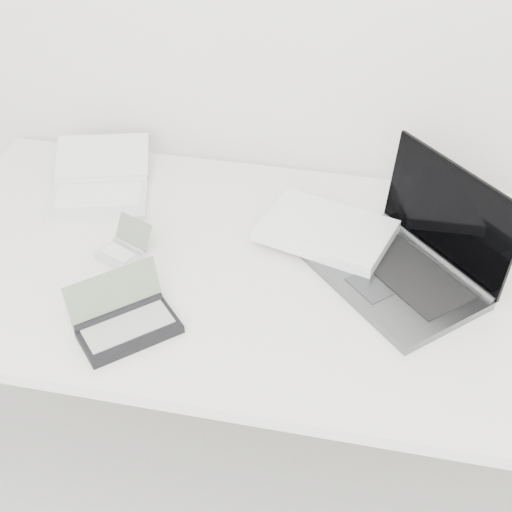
% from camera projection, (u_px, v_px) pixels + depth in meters
% --- Properties ---
extents(desk, '(1.60, 0.80, 0.73)m').
position_uv_depth(desk, '(273.00, 283.00, 1.58)').
color(desk, white).
rests_on(desk, ground).
extents(laptop_large, '(0.55, 0.45, 0.24)m').
position_uv_depth(laptop_large, '(375.00, 248.00, 1.55)').
color(laptop_large, '#585B5E').
rests_on(laptop_large, desk).
extents(netbook_open_white, '(0.31, 0.35, 0.07)m').
position_uv_depth(netbook_open_white, '(100.00, 188.00, 1.76)').
color(netbook_open_white, silver).
rests_on(netbook_open_white, desk).
extents(pda_silver, '(0.12, 0.13, 0.07)m').
position_uv_depth(pda_silver, '(123.00, 249.00, 1.58)').
color(pda_silver, silver).
rests_on(pda_silver, desk).
extents(palmtop_charcoal, '(0.23, 0.23, 0.10)m').
position_uv_depth(palmtop_charcoal, '(125.00, 321.00, 1.40)').
color(palmtop_charcoal, black).
rests_on(palmtop_charcoal, desk).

